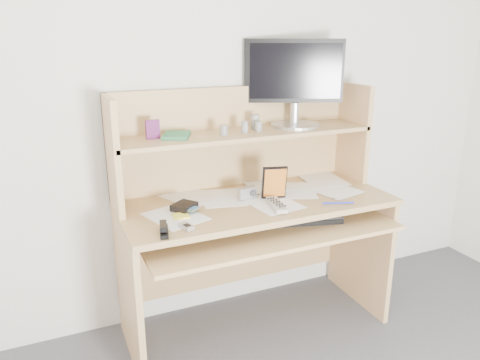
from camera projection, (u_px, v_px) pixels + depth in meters
name	position (u px, v px, depth m)	size (l,w,h in m)	color
back_wall	(233.00, 95.00, 2.54)	(3.60, 0.04, 2.50)	silver
desk	(250.00, 205.00, 2.50)	(1.40, 0.70, 1.30)	tan
paper_clutter	(257.00, 200.00, 2.41)	(1.32, 0.54, 0.01)	white
keyboard	(291.00, 217.00, 2.41)	(0.54, 0.31, 0.03)	black
tv_remote	(277.00, 205.00, 2.30)	(0.06, 0.20, 0.02)	#A9AAA4
flip_phone	(187.00, 226.00, 2.06)	(0.04, 0.08, 0.02)	#AEAEB1
stapler	(164.00, 228.00, 2.00)	(0.04, 0.13, 0.04)	black
wallet	(184.00, 206.00, 2.27)	(0.11, 0.09, 0.03)	black
sticky_note_pad	(181.00, 216.00, 2.19)	(0.07, 0.07, 0.01)	#F1FF43
digital_camera	(247.00, 193.00, 2.42)	(0.10, 0.04, 0.06)	#A4A4A7
game_case	(274.00, 182.00, 2.39)	(0.13, 0.01, 0.18)	black
blue_pen	(338.00, 203.00, 2.34)	(0.01, 0.01, 0.16)	#1924BD
card_box	(153.00, 129.00, 2.27)	(0.07, 0.02, 0.09)	maroon
shelf_book	(176.00, 135.00, 2.32)	(0.12, 0.17, 0.02)	#327D4A
chip_stack_a	(259.00, 127.00, 2.44)	(0.04, 0.04, 0.05)	black
chip_stack_b	(245.00, 127.00, 2.41)	(0.04, 0.04, 0.06)	white
chip_stack_c	(224.00, 130.00, 2.35)	(0.04, 0.04, 0.05)	black
chip_stack_d	(255.00, 122.00, 2.50)	(0.05, 0.05, 0.08)	white
monitor	(294.00, 80.00, 2.53)	(0.51, 0.29, 0.47)	#B1B2B7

